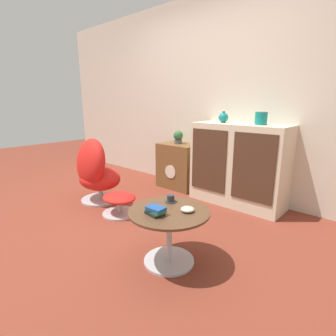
{
  "coord_description": "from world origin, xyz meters",
  "views": [
    {
      "loc": [
        2.05,
        -1.47,
        1.24
      ],
      "look_at": [
        0.25,
        0.55,
        0.55
      ],
      "focal_mm": 28.0,
      "sensor_mm": 36.0,
      "label": 1
    }
  ],
  "objects_px": {
    "ottoman": "(119,201)",
    "teacup": "(171,199)",
    "vase_leftmost": "(223,118)",
    "egg_chair": "(95,171)",
    "coffee_table": "(169,228)",
    "potted_plant": "(178,137)",
    "tv_console": "(180,166)",
    "sideboard": "(238,165)",
    "bowl": "(188,209)",
    "vase_inner_left": "(261,118)",
    "book_stack": "(155,211)"
  },
  "relations": [
    {
      "from": "ottoman",
      "to": "teacup",
      "type": "height_order",
      "value": "teacup"
    },
    {
      "from": "vase_leftmost",
      "to": "teacup",
      "type": "bearing_deg",
      "value": -76.07
    },
    {
      "from": "egg_chair",
      "to": "ottoman",
      "type": "bearing_deg",
      "value": -6.28
    },
    {
      "from": "coffee_table",
      "to": "potted_plant",
      "type": "relative_size",
      "value": 3.34
    },
    {
      "from": "vase_leftmost",
      "to": "potted_plant",
      "type": "height_order",
      "value": "vase_leftmost"
    },
    {
      "from": "coffee_table",
      "to": "potted_plant",
      "type": "bearing_deg",
      "value": 127.65
    },
    {
      "from": "tv_console",
      "to": "teacup",
      "type": "bearing_deg",
      "value": -53.1
    },
    {
      "from": "sideboard",
      "to": "tv_console",
      "type": "distance_m",
      "value": 0.96
    },
    {
      "from": "ottoman",
      "to": "tv_console",
      "type": "bearing_deg",
      "value": 95.76
    },
    {
      "from": "vase_leftmost",
      "to": "bowl",
      "type": "bearing_deg",
      "value": -68.58
    },
    {
      "from": "vase_leftmost",
      "to": "teacup",
      "type": "xyz_separation_m",
      "value": [
        0.34,
        -1.36,
        -0.58
      ]
    },
    {
      "from": "ottoman",
      "to": "vase_inner_left",
      "type": "xyz_separation_m",
      "value": [
        1.05,
        1.19,
        0.9
      ]
    },
    {
      "from": "book_stack",
      "to": "coffee_table",
      "type": "bearing_deg",
      "value": 80.16
    },
    {
      "from": "coffee_table",
      "to": "bowl",
      "type": "distance_m",
      "value": 0.22
    },
    {
      "from": "coffee_table",
      "to": "sideboard",
      "type": "bearing_deg",
      "value": 97.58
    },
    {
      "from": "tv_console",
      "to": "teacup",
      "type": "height_order",
      "value": "tv_console"
    },
    {
      "from": "sideboard",
      "to": "tv_console",
      "type": "bearing_deg",
      "value": 178.4
    },
    {
      "from": "egg_chair",
      "to": "vase_inner_left",
      "type": "height_order",
      "value": "vase_inner_left"
    },
    {
      "from": "egg_chair",
      "to": "bowl",
      "type": "relative_size",
      "value": 7.99
    },
    {
      "from": "sideboard",
      "to": "bowl",
      "type": "distance_m",
      "value": 1.45
    },
    {
      "from": "tv_console",
      "to": "bowl",
      "type": "relative_size",
      "value": 6.25
    },
    {
      "from": "bowl",
      "to": "coffee_table",
      "type": "bearing_deg",
      "value": -147.57
    },
    {
      "from": "vase_inner_left",
      "to": "book_stack",
      "type": "bearing_deg",
      "value": -91.84
    },
    {
      "from": "egg_chair",
      "to": "potted_plant",
      "type": "relative_size",
      "value": 4.47
    },
    {
      "from": "bowl",
      "to": "tv_console",
      "type": "bearing_deg",
      "value": 131.07
    },
    {
      "from": "vase_leftmost",
      "to": "bowl",
      "type": "relative_size",
      "value": 1.32
    },
    {
      "from": "egg_chair",
      "to": "tv_console",
      "type": "bearing_deg",
      "value": 70.27
    },
    {
      "from": "tv_console",
      "to": "vase_inner_left",
      "type": "height_order",
      "value": "vase_inner_left"
    },
    {
      "from": "sideboard",
      "to": "ottoman",
      "type": "distance_m",
      "value": 1.48
    },
    {
      "from": "potted_plant",
      "to": "bowl",
      "type": "height_order",
      "value": "potted_plant"
    },
    {
      "from": "coffee_table",
      "to": "teacup",
      "type": "height_order",
      "value": "teacup"
    },
    {
      "from": "egg_chair",
      "to": "bowl",
      "type": "bearing_deg",
      "value": -9.97
    },
    {
      "from": "sideboard",
      "to": "potted_plant",
      "type": "height_order",
      "value": "sideboard"
    },
    {
      "from": "ottoman",
      "to": "coffee_table",
      "type": "xyz_separation_m",
      "value": [
        1.02,
        -0.31,
        0.13
      ]
    },
    {
      "from": "tv_console",
      "to": "egg_chair",
      "type": "xyz_separation_m",
      "value": [
        -0.41,
        -1.15,
        0.07
      ]
    },
    {
      "from": "tv_console",
      "to": "ottoman",
      "type": "xyz_separation_m",
      "value": [
        0.12,
        -1.21,
        -0.16
      ]
    },
    {
      "from": "egg_chair",
      "to": "book_stack",
      "type": "relative_size",
      "value": 5.59
    },
    {
      "from": "ottoman",
      "to": "vase_leftmost",
      "type": "bearing_deg",
      "value": 64.0
    },
    {
      "from": "egg_chair",
      "to": "ottoman",
      "type": "relative_size",
      "value": 2.06
    },
    {
      "from": "sideboard",
      "to": "vase_inner_left",
      "type": "relative_size",
      "value": 8.06
    },
    {
      "from": "tv_console",
      "to": "egg_chair",
      "type": "bearing_deg",
      "value": -109.73
    },
    {
      "from": "coffee_table",
      "to": "bowl",
      "type": "height_order",
      "value": "bowl"
    },
    {
      "from": "vase_inner_left",
      "to": "teacup",
      "type": "height_order",
      "value": "vase_inner_left"
    },
    {
      "from": "book_stack",
      "to": "vase_leftmost",
      "type": "bearing_deg",
      "value": 104.48
    },
    {
      "from": "vase_leftmost",
      "to": "ottoman",
      "type": "bearing_deg",
      "value": -116.0
    },
    {
      "from": "teacup",
      "to": "vase_leftmost",
      "type": "bearing_deg",
      "value": 103.93
    },
    {
      "from": "sideboard",
      "to": "potted_plant",
      "type": "bearing_deg",
      "value": 178.43
    },
    {
      "from": "ottoman",
      "to": "vase_leftmost",
      "type": "height_order",
      "value": "vase_leftmost"
    },
    {
      "from": "teacup",
      "to": "book_stack",
      "type": "distance_m",
      "value": 0.27
    },
    {
      "from": "egg_chair",
      "to": "potted_plant",
      "type": "height_order",
      "value": "potted_plant"
    }
  ]
}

